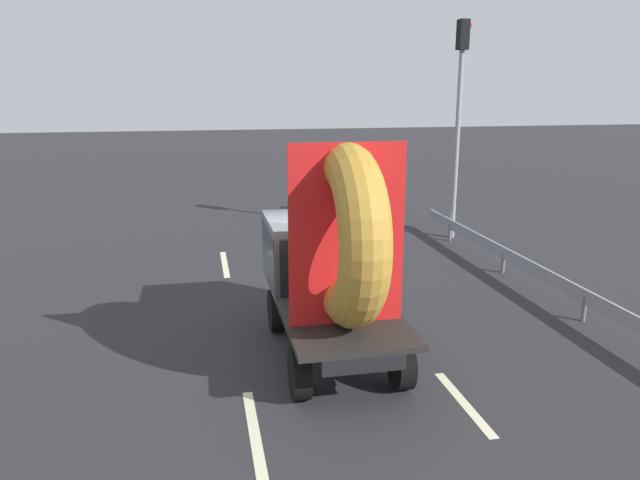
% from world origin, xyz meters
% --- Properties ---
extents(ground_plane, '(120.00, 120.00, 0.00)m').
position_xyz_m(ground_plane, '(0.00, 0.00, 0.00)').
color(ground_plane, '#28282B').
extents(flatbed_truck, '(2.02, 4.98, 4.05)m').
position_xyz_m(flatbed_truck, '(0.20, -0.76, 1.91)').
color(flatbed_truck, black).
rests_on(flatbed_truck, ground_plane).
extents(distant_sedan, '(1.74, 4.06, 1.32)m').
position_xyz_m(distant_sedan, '(3.55, 11.06, 0.71)').
color(distant_sedan, black).
rests_on(distant_sedan, ground_plane).
extents(traffic_light, '(0.42, 0.36, 6.87)m').
position_xyz_m(traffic_light, '(6.11, 7.16, 4.39)').
color(traffic_light, gray).
rests_on(traffic_light, ground_plane).
extents(guardrail, '(0.10, 14.11, 0.71)m').
position_xyz_m(guardrail, '(5.85, 1.44, 0.53)').
color(guardrail, gray).
rests_on(guardrail, ground_plane).
extents(lane_dash_left_near, '(0.16, 2.40, 0.01)m').
position_xyz_m(lane_dash_left_near, '(-1.47, -3.20, 0.00)').
color(lane_dash_left_near, beige).
rests_on(lane_dash_left_near, ground_plane).
extents(lane_dash_left_far, '(0.16, 2.57, 0.01)m').
position_xyz_m(lane_dash_left_far, '(-1.47, 5.51, 0.00)').
color(lane_dash_left_far, beige).
rests_on(lane_dash_left_far, ground_plane).
extents(lane_dash_right_near, '(0.16, 2.05, 0.01)m').
position_xyz_m(lane_dash_right_near, '(1.88, -3.03, 0.00)').
color(lane_dash_right_near, beige).
rests_on(lane_dash_right_near, ground_plane).
extents(lane_dash_right_far, '(0.16, 2.47, 0.01)m').
position_xyz_m(lane_dash_right_far, '(1.88, 5.57, 0.00)').
color(lane_dash_right_far, beige).
rests_on(lane_dash_right_far, ground_plane).
extents(oncoming_car, '(1.53, 3.58, 1.17)m').
position_xyz_m(oncoming_car, '(5.98, 23.19, 0.63)').
color(oncoming_car, black).
rests_on(oncoming_car, ground_plane).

